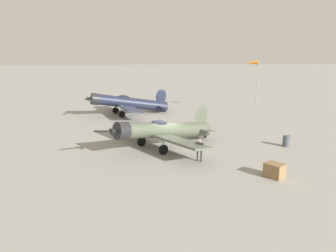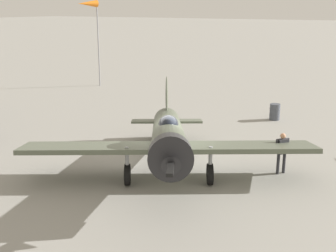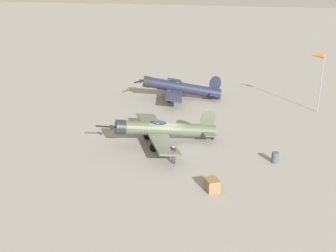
% 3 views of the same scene
% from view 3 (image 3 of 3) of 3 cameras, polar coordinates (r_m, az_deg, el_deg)
% --- Properties ---
extents(ground_plane, '(400.00, 400.00, 0.00)m').
position_cam_3_polar(ground_plane, '(39.66, 0.00, -2.45)').
color(ground_plane, gray).
extents(airplane_foreground, '(10.46, 10.43, 3.27)m').
position_cam_3_polar(airplane_foreground, '(39.00, -0.73, -0.48)').
color(airplane_foreground, '#4C5442').
rests_on(airplane_foreground, ground_plane).
extents(airplane_mid_apron, '(11.21, 10.56, 3.23)m').
position_cam_3_polar(airplane_mid_apron, '(53.87, 1.55, 5.33)').
color(airplane_mid_apron, '#1E2338').
rests_on(airplane_mid_apron, ground_plane).
extents(ground_crew_mechanic, '(0.44, 0.55, 1.66)m').
position_cam_3_polar(ground_crew_mechanic, '(35.14, 0.75, -3.71)').
color(ground_crew_mechanic, '#2D2D33').
rests_on(ground_crew_mechanic, ground_plane).
extents(equipment_crate, '(1.48, 1.42, 0.93)m').
position_cam_3_polar(equipment_crate, '(31.27, 6.08, -8.07)').
color(equipment_crate, olive).
rests_on(equipment_crate, ground_plane).
extents(fuel_drum, '(0.63, 0.63, 0.94)m').
position_cam_3_polar(fuel_drum, '(36.71, 14.54, -4.22)').
color(fuel_drum, '#474C56').
rests_on(fuel_drum, ground_plane).
extents(windsock_mast, '(1.05, 1.77, 6.88)m').
position_cam_3_polar(windsock_mast, '(50.79, 19.90, 8.70)').
color(windsock_mast, gray).
rests_on(windsock_mast, ground_plane).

